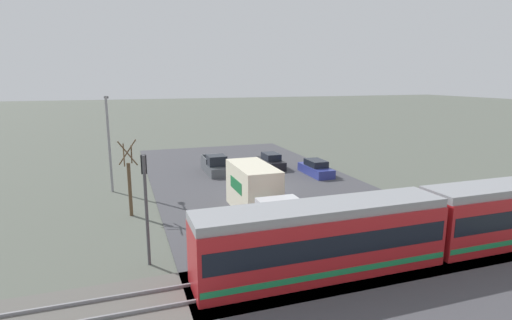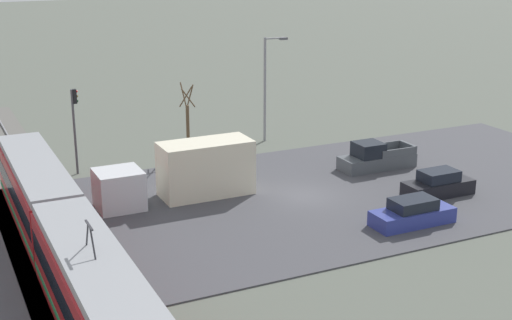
% 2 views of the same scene
% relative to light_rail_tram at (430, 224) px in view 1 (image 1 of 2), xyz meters
% --- Properties ---
extents(ground_plane, '(320.00, 320.00, 0.00)m').
position_rel_light_rail_tram_xyz_m(ground_plane, '(3.79, -15.21, -1.77)').
color(ground_plane, '#565B51').
extents(road_surface, '(18.68, 45.00, 0.08)m').
position_rel_light_rail_tram_xyz_m(road_surface, '(3.79, -15.21, -1.73)').
color(road_surface, '#424247').
rests_on(road_surface, ground).
extents(rail_bed, '(66.60, 4.40, 0.22)m').
position_rel_light_rail_tram_xyz_m(rail_bed, '(3.79, -0.00, -1.73)').
color(rail_bed, '#5B5954').
rests_on(rail_bed, ground).
extents(light_rail_tram, '(25.58, 2.68, 4.62)m').
position_rel_light_rail_tram_xyz_m(light_rail_tram, '(0.00, 0.00, 0.00)').
color(light_rail_tram, '#B21E23').
rests_on(light_rail_tram, ground).
extents(box_truck, '(2.54, 9.50, 3.35)m').
position_rel_light_rail_tram_xyz_m(box_truck, '(6.68, -8.62, -0.15)').
color(box_truck, silver).
rests_on(box_truck, ground).
extents(pickup_truck, '(1.91, 5.32, 1.89)m').
position_rel_light_rail_tram_xyz_m(pickup_truck, '(6.58, -22.30, -0.98)').
color(pickup_truck, '#4C5156').
rests_on(pickup_truck, ground).
extents(sedan_car_0, '(1.74, 4.41, 1.58)m').
position_rel_light_rail_tram_xyz_m(sedan_car_0, '(0.44, -22.62, -1.04)').
color(sedan_car_0, black).
rests_on(sedan_car_0, ground).
extents(sedan_car_1, '(1.78, 4.69, 1.48)m').
position_rel_light_rail_tram_xyz_m(sedan_car_1, '(-2.66, -18.32, -1.09)').
color(sedan_car_1, navy).
rests_on(sedan_car_1, ground).
extents(traffic_light_pole, '(0.28, 0.47, 5.74)m').
position_rel_light_rail_tram_xyz_m(traffic_light_pole, '(14.39, -3.80, 1.91)').
color(traffic_light_pole, '#47474C').
rests_on(traffic_light_pole, ground).
extents(street_tree, '(1.26, 1.04, 5.35)m').
position_rel_light_rail_tram_xyz_m(street_tree, '(15.02, -11.88, 0.66)').
color(street_tree, brown).
rests_on(street_tree, ground).
extents(street_lamp_near_crossing, '(0.36, 1.95, 8.04)m').
position_rel_light_rail_tram_xyz_m(street_lamp_near_crossing, '(16.34, -18.89, 2.87)').
color(street_lamp_near_crossing, gray).
rests_on(street_lamp_near_crossing, ground).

